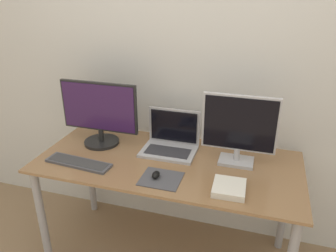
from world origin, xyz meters
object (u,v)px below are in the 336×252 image
at_px(laptop, 171,141).
at_px(keyboard, 79,163).
at_px(monitor_left, 99,113).
at_px(monitor_right, 239,129).
at_px(book, 229,188).
at_px(mouse, 156,175).

relative_size(laptop, keyboard, 0.82).
height_order(monitor_left, keyboard, monitor_left).
xyz_separation_m(monitor_right, keyboard, (-0.92, -0.30, -0.22)).
bearing_deg(keyboard, laptop, 35.87).
distance_m(keyboard, book, 0.92).
height_order(monitor_left, laptop, monitor_left).
bearing_deg(monitor_right, laptop, 173.55).
distance_m(monitor_left, laptop, 0.51).
bearing_deg(keyboard, book, -0.96).
xyz_separation_m(laptop, mouse, (0.02, -0.36, -0.04)).
xyz_separation_m(monitor_left, laptop, (0.48, 0.05, -0.16)).
distance_m(monitor_right, mouse, 0.56).
height_order(laptop, mouse, laptop).
height_order(monitor_left, book, monitor_left).
relative_size(monitor_left, book, 2.83).
relative_size(monitor_left, mouse, 7.74).
distance_m(monitor_right, laptop, 0.47).
bearing_deg(mouse, keyboard, 178.56).
relative_size(mouse, book, 0.37).
distance_m(monitor_left, book, 0.99).
height_order(monitor_right, mouse, monitor_right).
xyz_separation_m(monitor_left, keyboard, (-0.00, -0.30, -0.21)).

